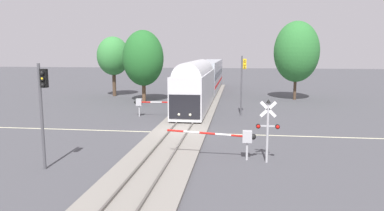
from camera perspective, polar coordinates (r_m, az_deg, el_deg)
ground_plane at (r=28.68m, az=-1.99°, el=-4.38°), size 220.00×220.00×0.00m
road_centre_stripe at (r=28.68m, az=-1.99°, el=-4.38°), size 44.00×0.20×0.01m
railway_track at (r=28.66m, az=-1.99°, el=-4.20°), size 4.40×80.00×0.32m
commuter_train at (r=49.05m, az=2.00°, el=4.37°), size 3.04×39.83×5.16m
crossing_gate_near at (r=21.56m, az=7.38°, el=-5.00°), size 5.41×0.40×1.80m
crossing_signal_mast at (r=21.10m, az=12.06°, el=-2.96°), size 1.36×0.44×3.76m
crossing_gate_far at (r=35.70m, az=-7.27°, el=0.44°), size 6.43×0.40×1.80m
traffic_signal_far_side at (r=36.05m, az=8.16°, el=4.71°), size 0.53×0.38×6.04m
traffic_signal_near_left at (r=20.81m, az=-22.84°, el=0.90°), size 0.53×0.38×5.87m
pine_left_background at (r=52.82m, az=-12.51°, el=7.74°), size 4.64×4.64×8.56m
oak_behind_train at (r=46.31m, az=-7.83°, el=7.53°), size 5.22×5.22×9.16m
oak_far_right at (r=49.64m, az=16.42°, el=8.28°), size 5.92×5.92×10.44m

